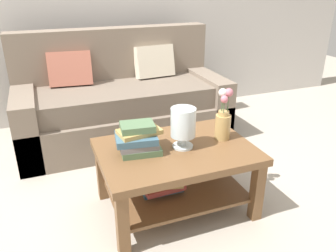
{
  "coord_description": "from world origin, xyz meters",
  "views": [
    {
      "loc": [
        -0.78,
        -2.23,
        1.51
      ],
      "look_at": [
        -0.01,
        -0.22,
        0.57
      ],
      "focal_mm": 36.3,
      "sensor_mm": 36.0,
      "label": 1
    }
  ],
  "objects_px": {
    "book_stack_main": "(138,139)",
    "flower_pitcher": "(223,120)",
    "couch": "(122,103)",
    "coffee_table": "(175,167)",
    "glass_hurricane_vase": "(183,124)"
  },
  "relations": [
    {
      "from": "flower_pitcher",
      "to": "coffee_table",
      "type": "bearing_deg",
      "value": -176.68
    },
    {
      "from": "couch",
      "to": "book_stack_main",
      "type": "height_order",
      "value": "couch"
    },
    {
      "from": "coffee_table",
      "to": "couch",
      "type": "bearing_deg",
      "value": 91.84
    },
    {
      "from": "book_stack_main",
      "to": "flower_pitcher",
      "type": "relative_size",
      "value": 0.85
    },
    {
      "from": "couch",
      "to": "coffee_table",
      "type": "relative_size",
      "value": 1.95
    },
    {
      "from": "couch",
      "to": "coffee_table",
      "type": "height_order",
      "value": "couch"
    },
    {
      "from": "coffee_table",
      "to": "flower_pitcher",
      "type": "distance_m",
      "value": 0.46
    },
    {
      "from": "couch",
      "to": "book_stack_main",
      "type": "bearing_deg",
      "value": -98.84
    },
    {
      "from": "couch",
      "to": "flower_pitcher",
      "type": "distance_m",
      "value": 1.37
    },
    {
      "from": "coffee_table",
      "to": "book_stack_main",
      "type": "distance_m",
      "value": 0.33
    },
    {
      "from": "couch",
      "to": "flower_pitcher",
      "type": "xyz_separation_m",
      "value": [
        0.41,
        -1.28,
        0.25
      ]
    },
    {
      "from": "glass_hurricane_vase",
      "to": "coffee_table",
      "type": "bearing_deg",
      "value": 178.58
    },
    {
      "from": "couch",
      "to": "book_stack_main",
      "type": "xyz_separation_m",
      "value": [
        -0.2,
        -1.26,
        0.2
      ]
    },
    {
      "from": "couch",
      "to": "flower_pitcher",
      "type": "relative_size",
      "value": 5.45
    },
    {
      "from": "coffee_table",
      "to": "flower_pitcher",
      "type": "bearing_deg",
      "value": 3.32
    }
  ]
}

